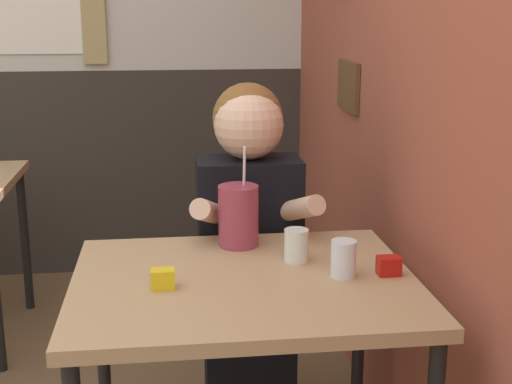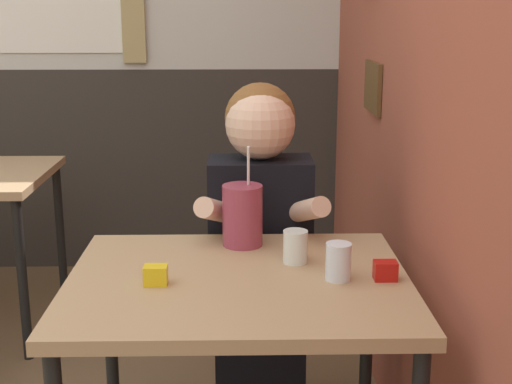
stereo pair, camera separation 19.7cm
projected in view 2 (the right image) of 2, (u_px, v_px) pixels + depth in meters
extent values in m
cube|color=#9E4C38|center=(391.00, 26.00, 2.59)|extent=(0.06, 4.32, 2.70)
cube|color=brown|center=(373.00, 87.00, 2.74)|extent=(0.02, 0.28, 0.19)
cube|color=#332D28|center=(105.00, 170.00, 3.92)|extent=(5.54, 0.06, 1.10)
cube|color=tan|center=(238.00, 283.00, 1.88)|extent=(0.90, 0.74, 0.04)
cylinder|color=black|center=(111.00, 352.00, 2.28)|extent=(0.04, 0.04, 0.69)
cylinder|color=black|center=(366.00, 349.00, 2.30)|extent=(0.04, 0.04, 0.69)
cylinder|color=black|center=(23.00, 281.00, 2.88)|extent=(0.04, 0.04, 0.69)
cylinder|color=black|center=(60.00, 234.00, 3.49)|extent=(0.04, 0.04, 0.69)
cube|color=black|center=(260.00, 357.00, 2.49)|extent=(0.31, 0.20, 0.45)
cube|color=black|center=(260.00, 230.00, 2.38)|extent=(0.34, 0.20, 0.48)
sphere|color=brown|center=(260.00, 118.00, 2.31)|extent=(0.23, 0.23, 0.23)
sphere|color=beige|center=(260.00, 125.00, 2.29)|extent=(0.23, 0.23, 0.23)
cylinder|color=beige|center=(218.00, 211.00, 2.21)|extent=(0.14, 0.27, 0.15)
cylinder|color=beige|center=(305.00, 210.00, 2.22)|extent=(0.14, 0.27, 0.15)
cylinder|color=#99384C|center=(242.00, 215.00, 2.11)|extent=(0.12, 0.12, 0.18)
cylinder|color=white|center=(248.00, 169.00, 2.08)|extent=(0.01, 0.04, 0.14)
cylinder|color=silver|center=(338.00, 262.00, 1.85)|extent=(0.07, 0.07, 0.10)
cylinder|color=silver|center=(295.00, 247.00, 1.98)|extent=(0.07, 0.07, 0.09)
cube|color=#B7140F|center=(385.00, 271.00, 1.85)|extent=(0.06, 0.04, 0.05)
cube|color=yellow|center=(156.00, 275.00, 1.82)|extent=(0.06, 0.04, 0.05)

